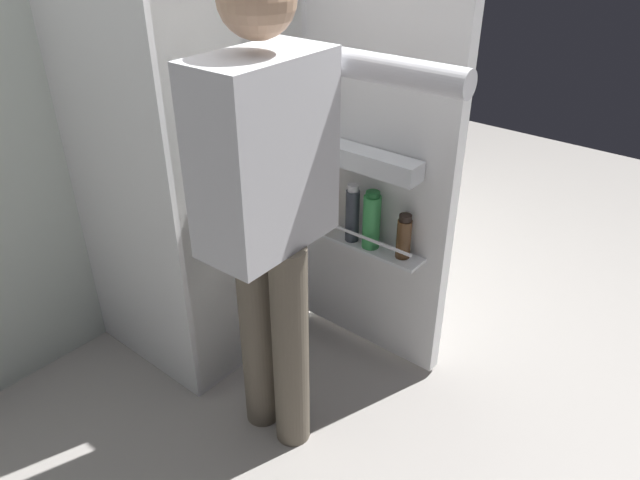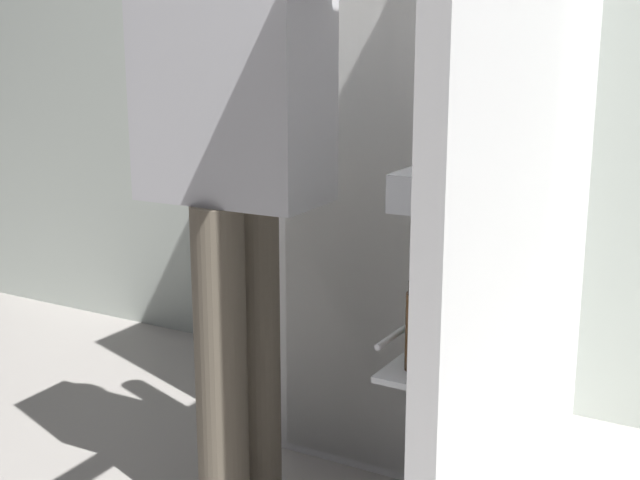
{
  "view_description": "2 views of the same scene",
  "coord_description": "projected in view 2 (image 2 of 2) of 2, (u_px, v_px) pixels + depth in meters",
  "views": [
    {
      "loc": [
        -1.32,
        -1.16,
        1.67
      ],
      "look_at": [
        0.04,
        -0.05,
        0.65
      ],
      "focal_mm": 33.14,
      "sensor_mm": 36.0,
      "label": 1
    },
    {
      "loc": [
        0.9,
        -1.68,
        1.17
      ],
      "look_at": [
        -0.0,
        -0.1,
        0.72
      ],
      "focal_mm": 49.97,
      "sensor_mm": 36.0,
      "label": 2
    }
  ],
  "objects": [
    {
      "name": "person",
      "position": [
        237.0,
        134.0,
        1.95
      ],
      "size": [
        0.52,
        0.7,
        1.56
      ],
      "color": "#665B4C",
      "rests_on": "ground_plane"
    },
    {
      "name": "refrigerator",
      "position": [
        446.0,
        123.0,
        2.33
      ],
      "size": [
        0.72,
        1.26,
        1.82
      ],
      "color": "white",
      "rests_on": "ground_plane"
    }
  ]
}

